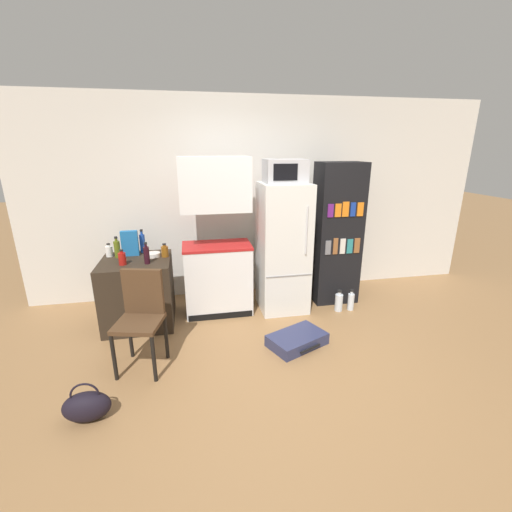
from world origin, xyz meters
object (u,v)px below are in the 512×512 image
(microwave, at_px, (285,171))
(bottle_olive_oil, at_px, (117,249))
(side_table, at_px, (139,292))
(bottle_milk_white, at_px, (109,251))
(refrigerator, at_px, (283,248))
(bottle_ketchup_red, at_px, (122,258))
(bottle_wine_dark, at_px, (147,255))
(chair, at_px, (141,311))
(cereal_box, at_px, (130,243))
(suitcase_large_flat, at_px, (297,340))
(water_bottle_front, at_px, (339,302))
(bookshelf, at_px, (337,234))
(kitchen_hutch, at_px, (217,245))
(bottle_amber_beer, at_px, (165,251))
(bowl, at_px, (153,255))
(handbag, at_px, (87,406))
(water_bottle_middle, at_px, (351,301))
(bottle_blue_soda, at_px, (142,243))

(microwave, height_order, bottle_olive_oil, microwave)
(side_table, xyz_separation_m, bottle_milk_white, (-0.31, 0.20, 0.46))
(refrigerator, xyz_separation_m, bottle_ketchup_red, (-1.89, -0.22, 0.05))
(bottle_wine_dark, bearing_deg, chair, -90.50)
(bottle_milk_white, bearing_deg, refrigerator, -3.37)
(bottle_ketchup_red, height_order, cereal_box, cereal_box)
(bottle_ketchup_red, relative_size, suitcase_large_flat, 0.25)
(bottle_olive_oil, distance_m, suitcase_large_flat, 2.31)
(water_bottle_front, bearing_deg, bottle_olive_oil, 173.15)
(microwave, height_order, bookshelf, microwave)
(kitchen_hutch, distance_m, bottle_amber_beer, 0.62)
(bowl, height_order, handbag, bowl)
(water_bottle_middle, bearing_deg, suitcase_large_flat, -144.54)
(side_table, xyz_separation_m, suitcase_large_flat, (1.70, -0.86, -0.33))
(bottle_milk_white, relative_size, water_bottle_front, 0.56)
(microwave, distance_m, suitcase_large_flat, 1.94)
(bottle_amber_beer, height_order, cereal_box, cereal_box)
(cereal_box, distance_m, water_bottle_middle, 2.86)
(bowl, relative_size, water_bottle_front, 0.57)
(bowl, height_order, water_bottle_middle, bowl)
(handbag, bearing_deg, bottle_milk_white, 93.00)
(bottle_ketchup_red, xyz_separation_m, handbag, (-0.11, -1.41, -0.74))
(cereal_box, xyz_separation_m, suitcase_large_flat, (1.77, -1.05, -0.88))
(bookshelf, bearing_deg, bottle_amber_beer, -177.04)
(kitchen_hutch, distance_m, water_bottle_middle, 1.88)
(bottle_olive_oil, xyz_separation_m, bottle_ketchup_red, (0.10, -0.29, -0.03))
(bottle_blue_soda, xyz_separation_m, chair, (0.09, -1.16, -0.35))
(bottle_milk_white, relative_size, suitcase_large_flat, 0.23)
(refrigerator, xyz_separation_m, microwave, (-0.00, -0.00, 0.95))
(bottle_ketchup_red, distance_m, water_bottle_front, 2.69)
(bottle_olive_oil, bearing_deg, bowl, -6.77)
(bottle_ketchup_red, bearing_deg, bottle_amber_beer, 25.32)
(bottle_milk_white, height_order, bottle_olive_oil, bottle_olive_oil)
(bookshelf, xyz_separation_m, water_bottle_front, (-0.07, -0.36, -0.81))
(chair, bearing_deg, bottle_ketchup_red, 123.55)
(bookshelf, distance_m, suitcase_large_flat, 1.59)
(handbag, bearing_deg, water_bottle_front, 27.03)
(suitcase_large_flat, bearing_deg, kitchen_hutch, 103.25)
(microwave, distance_m, chair, 2.23)
(side_table, distance_m, microwave, 2.24)
(cereal_box, height_order, suitcase_large_flat, cereal_box)
(bottle_wine_dark, bearing_deg, refrigerator, 8.14)
(bottle_milk_white, distance_m, cereal_box, 0.26)
(microwave, xyz_separation_m, bottle_amber_beer, (-1.45, -0.01, -0.90))
(cereal_box, height_order, handbag, cereal_box)
(refrigerator, height_order, bottle_olive_oil, refrigerator)
(bottle_ketchup_red, xyz_separation_m, suitcase_large_flat, (1.81, -0.71, -0.80))
(side_table, bearing_deg, refrigerator, 2.39)
(kitchen_hutch, relative_size, refrigerator, 1.19)
(bottle_olive_oil, bearing_deg, water_bottle_middle, -6.60)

